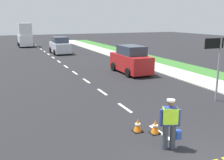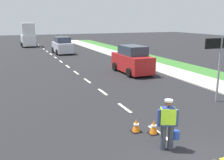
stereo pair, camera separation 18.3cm
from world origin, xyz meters
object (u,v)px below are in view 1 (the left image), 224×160
object	(u,v)px
lane_direction_sign	(216,54)
car_parked_far	(131,60)
road_worker	(170,122)
traffic_cone_far	(138,125)
delivery_truck	(25,36)
traffic_cone_near	(155,127)
car_outgoing_far	(60,46)

from	to	relation	value
lane_direction_sign	car_parked_far	xyz separation A→B (m)	(-0.54, 8.06, -1.42)
lane_direction_sign	car_parked_far	size ratio (longest dim) A/B	0.75
road_worker	car_parked_far	world-z (taller)	car_parked_far
traffic_cone_far	road_worker	bearing A→B (deg)	-79.09
road_worker	lane_direction_sign	bearing A→B (deg)	33.90
lane_direction_sign	delivery_truck	distance (m)	33.04
traffic_cone_far	traffic_cone_near	bearing A→B (deg)	-38.04
road_worker	traffic_cone_near	bearing A→B (deg)	80.07
road_worker	car_parked_far	bearing A→B (deg)	68.79
lane_direction_sign	traffic_cone_near	world-z (taller)	lane_direction_sign
lane_direction_sign	car_outgoing_far	world-z (taller)	lane_direction_sign
delivery_truck	car_parked_far	bearing A→B (deg)	-77.00
road_worker	delivery_truck	distance (m)	35.81
traffic_cone_near	delivery_truck	bearing A→B (deg)	92.34
road_worker	lane_direction_sign	distance (m)	6.16
lane_direction_sign	delivery_truck	xyz separation A→B (m)	(-6.17, 32.45, -0.80)
traffic_cone_near	car_parked_far	size ratio (longest dim) A/B	0.12
traffic_cone_near	car_parked_far	xyz separation A→B (m)	(4.22, 10.22, 0.73)
lane_direction_sign	traffic_cone_far	size ratio (longest dim) A/B	6.40
lane_direction_sign	traffic_cone_near	size ratio (longest dim) A/B	6.04
lane_direction_sign	traffic_cone_far	world-z (taller)	lane_direction_sign
car_outgoing_far	traffic_cone_far	bearing A→B (deg)	-95.30
lane_direction_sign	car_outgoing_far	bearing A→B (deg)	97.90
traffic_cone_near	delivery_truck	world-z (taller)	delivery_truck
lane_direction_sign	delivery_truck	size ratio (longest dim) A/B	0.70
delivery_truck	car_parked_far	size ratio (longest dim) A/B	1.08
lane_direction_sign	delivery_truck	bearing A→B (deg)	100.77
traffic_cone_far	car_parked_far	distance (m)	10.92
traffic_cone_near	delivery_truck	size ratio (longest dim) A/B	0.12
car_outgoing_far	delivery_truck	bearing A→B (deg)	106.64
car_outgoing_far	road_worker	bearing A→B (deg)	-94.30
traffic_cone_far	lane_direction_sign	bearing A→B (deg)	18.53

